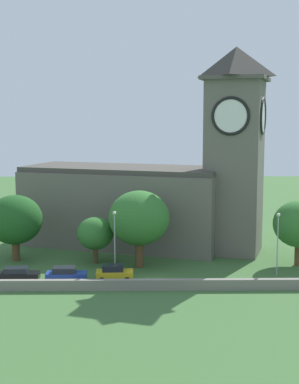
% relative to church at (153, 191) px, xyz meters
% --- Properties ---
extents(ground_plane, '(200.00, 200.00, 0.00)m').
position_rel_church_xyz_m(ground_plane, '(-0.42, -3.17, -8.08)').
color(ground_plane, '#3D6633').
extents(church, '(36.13, 20.92, 27.94)m').
position_rel_church_xyz_m(church, '(0.00, 0.00, 0.00)').
color(church, '#666056').
rests_on(church, ground).
extents(quay_barrier, '(48.91, 0.70, 1.19)m').
position_rel_church_xyz_m(quay_barrier, '(-0.42, -20.84, -7.49)').
color(quay_barrier, gray).
rests_on(quay_barrier, ground).
extents(car_black, '(4.78, 2.25, 1.66)m').
position_rel_church_xyz_m(car_black, '(-15.72, -17.46, -7.24)').
color(car_black, black).
rests_on(car_black, ground).
extents(car_blue, '(4.59, 2.15, 1.72)m').
position_rel_church_xyz_m(car_blue, '(-10.25, -17.63, -7.21)').
color(car_blue, '#233D9E').
rests_on(car_blue, ground).
extents(car_yellow, '(4.23, 2.18, 1.86)m').
position_rel_church_xyz_m(car_yellow, '(-4.75, -17.33, -7.14)').
color(car_yellow, gold).
rests_on(car_yellow, ground).
extents(streetlamp_west_mid, '(0.44, 0.44, 7.70)m').
position_rel_church_xyz_m(streetlamp_west_mid, '(-4.78, -14.97, -3.01)').
color(streetlamp_west_mid, '#9EA0A5').
rests_on(streetlamp_west_mid, ground).
extents(streetlamp_central, '(0.44, 0.44, 7.50)m').
position_rel_church_xyz_m(streetlamp_central, '(14.46, -15.24, -3.12)').
color(streetlamp_central, '#9EA0A5').
rests_on(streetlamp_central, ground).
extents(tree_churchyard, '(7.55, 7.55, 9.65)m').
position_rel_church_xyz_m(tree_churchyard, '(-1.91, -11.43, -1.87)').
color(tree_churchyard, brown).
rests_on(tree_churchyard, ground).
extents(tree_riverside_west, '(7.14, 7.14, 8.65)m').
position_rel_church_xyz_m(tree_riverside_west, '(-18.07, -7.95, -2.68)').
color(tree_riverside_west, brown).
rests_on(tree_riverside_west, ground).
extents(tree_riverside_east, '(6.55, 6.55, 8.28)m').
position_rel_church_xyz_m(tree_riverside_east, '(18.22, -10.89, -2.79)').
color(tree_riverside_east, brown).
rests_on(tree_riverside_east, ground).
extents(tree_by_tower, '(4.68, 4.68, 6.00)m').
position_rel_church_xyz_m(tree_by_tower, '(-7.54, -9.35, -4.22)').
color(tree_by_tower, brown).
rests_on(tree_by_tower, ground).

